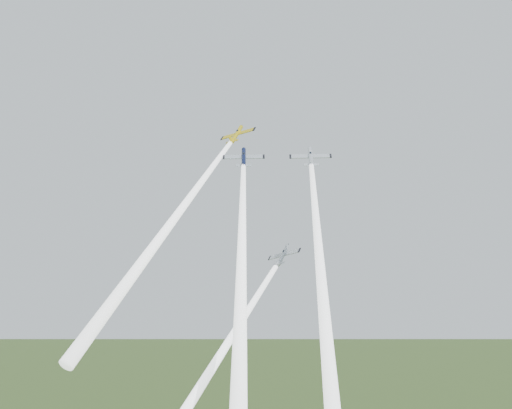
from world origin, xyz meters
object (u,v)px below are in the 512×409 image
at_px(plane_navy, 244,158).
at_px(plane_yellow, 237,134).
at_px(plane_silver_right, 311,157).
at_px(plane_silver_low, 283,255).

bearing_deg(plane_navy, plane_yellow, 102.84).
distance_m(plane_silver_right, plane_silver_low, 21.45).
bearing_deg(plane_silver_right, plane_yellow, 142.59).
height_order(plane_yellow, plane_navy, plane_yellow).
height_order(plane_navy, plane_silver_low, plane_navy).
relative_size(plane_silver_right, plane_silver_low, 1.18).
height_order(plane_navy, plane_silver_right, plane_navy).
xyz_separation_m(plane_yellow, plane_navy, (3.98, -6.28, -6.70)).
relative_size(plane_yellow, plane_silver_right, 1.03).
height_order(plane_yellow, plane_silver_right, plane_yellow).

